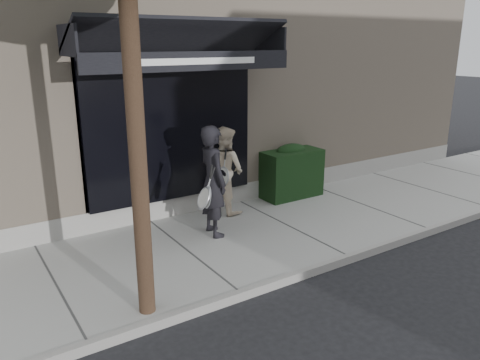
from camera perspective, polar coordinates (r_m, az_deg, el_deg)
ground at (r=8.61m, az=5.56°, el=-6.13°), size 80.00×80.00×0.00m
sidewalk at (r=8.58m, az=5.57°, el=-5.76°), size 20.00×3.00×0.12m
curb at (r=7.54m, az=13.01°, el=-9.31°), size 20.00×0.10×0.14m
building_facade at (r=12.21m, az=-9.14°, el=13.66°), size 14.30×8.04×5.64m
hedge at (r=9.97m, az=6.15°, el=1.04°), size 1.30×0.70×1.14m
pedestrian_front at (r=7.82m, az=-3.30°, el=-0.16°), size 0.76×0.92×1.89m
pedestrian_back at (r=8.93m, az=-1.85°, el=1.26°), size 0.79×0.93×1.67m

